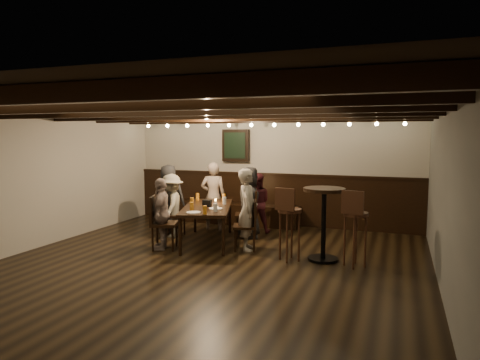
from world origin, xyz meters
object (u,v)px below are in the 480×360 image
at_px(chair_left_far, 164,233).
at_px(person_right_near, 249,202).
at_px(bar_stool_left, 289,234).
at_px(chair_left_near, 174,223).
at_px(bar_stool_right, 355,238).
at_px(chair_right_far, 246,235).
at_px(person_bench_left, 169,198).
at_px(high_top_table, 324,213).
at_px(person_bench_right, 257,203).
at_px(chair_right_near, 247,223).
at_px(dining_table, 207,209).
at_px(person_bench_centre, 213,196).
at_px(person_right_far, 248,210).
at_px(person_left_near, 172,205).
at_px(person_left_far, 161,214).

distance_m(chair_left_far, person_right_near, 1.77).
bearing_deg(bar_stool_left, person_right_near, 144.57).
bearing_deg(chair_left_near, bar_stool_right, 59.94).
height_order(person_right_near, bar_stool_left, person_right_near).
height_order(chair_right_far, person_bench_left, person_bench_left).
bearing_deg(chair_left_near, high_top_table, 60.92).
height_order(chair_right_far, person_right_near, person_right_near).
relative_size(chair_left_near, bar_stool_left, 0.75).
bearing_deg(person_bench_right, chair_left_far, 39.81).
distance_m(chair_right_near, person_bench_left, 1.73).
bearing_deg(person_bench_right, chair_right_near, 68.15).
bearing_deg(chair_left_near, dining_table, 57.95).
xyz_separation_m(person_bench_centre, person_right_far, (1.18, -1.19, -0.01)).
xyz_separation_m(chair_left_near, person_bench_centre, (0.49, 0.80, 0.44)).
xyz_separation_m(chair_right_near, bar_stool_right, (2.14, -1.18, 0.15)).
distance_m(person_bench_centre, person_bench_right, 0.92).
bearing_deg(person_left_near, high_top_table, 61.20).
distance_m(chair_right_far, high_top_table, 1.46).
bearing_deg(person_bench_right, high_top_table, 118.64).
xyz_separation_m(person_right_far, bar_stool_left, (0.83, -0.38, -0.27)).
distance_m(chair_left_far, bar_stool_left, 2.23).
bearing_deg(person_right_far, dining_table, 59.04).
height_order(chair_left_near, person_right_far, person_right_far).
xyz_separation_m(person_right_far, bar_stool_right, (1.83, -0.33, -0.27)).
height_order(chair_left_far, high_top_table, high_top_table).
bearing_deg(person_right_far, person_left_near, 59.04).
bearing_deg(person_left_far, person_left_near, 180.00).
bearing_deg(person_right_near, chair_left_far, 121.48).
height_order(dining_table, chair_left_far, chair_left_far).
xyz_separation_m(chair_right_far, person_bench_left, (-1.96, 0.77, 0.43)).
xyz_separation_m(dining_table, chair_right_near, (0.54, 0.65, -0.35)).
distance_m(chair_left_far, high_top_table, 2.78).
bearing_deg(person_right_far, person_bench_left, 50.71).
bearing_deg(bar_stool_right, chair_left_near, 179.77).
height_order(chair_left_far, person_right_near, person_right_near).
bearing_deg(person_left_far, high_top_table, 77.73).
relative_size(chair_right_far, bar_stool_left, 0.74).
height_order(person_bench_left, person_bench_right, person_bench_left).
bearing_deg(dining_table, chair_right_near, 32.02).
bearing_deg(chair_right_near, person_bench_centre, 50.18).
relative_size(chair_left_near, person_left_near, 0.72).
height_order(chair_right_near, bar_stool_left, bar_stool_left).
bearing_deg(chair_right_far, person_left_far, 90.00).
distance_m(chair_left_far, bar_stool_right, 3.23).
distance_m(person_left_near, person_right_far, 1.75).
bearing_deg(chair_left_far, bar_stool_left, 73.65).
height_order(dining_table, person_right_far, person_right_far).
bearing_deg(person_right_near, person_left_far, 120.96).
distance_m(dining_table, bar_stool_left, 1.79).
bearing_deg(chair_left_far, high_top_table, 77.59).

